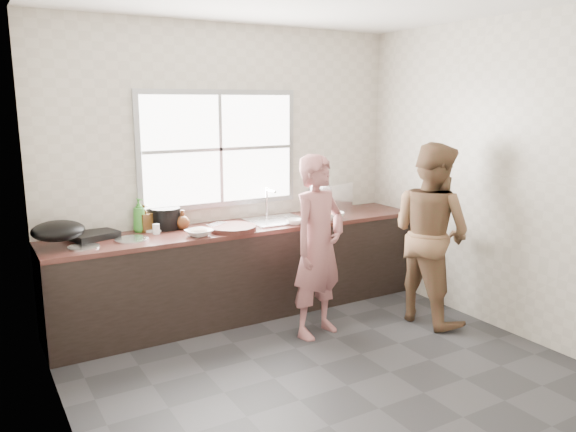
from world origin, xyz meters
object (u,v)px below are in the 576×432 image
bottle_green (139,215)px  wok (58,231)px  black_pot (166,218)px  dish_rack (331,197)px  burner (91,234)px  pot_lid_right (132,239)px  bowl_mince (199,233)px  bottle_brown_tall (145,219)px  woman (318,252)px  bottle_brown_short (183,220)px  glass_jar (156,229)px  cutting_board (233,228)px  bowl_held (294,221)px  pot_lid_left (84,247)px  plate_food (154,229)px  bowl_crabs (332,217)px  person_side (431,233)px

bottle_green → wok: size_ratio=0.73×
black_pot → dish_rack: dish_rack is taller
burner → pot_lid_right: burner is taller
bowl_mince → bottle_brown_tall: size_ratio=1.02×
woman → black_pot: size_ratio=5.52×
wok → bottle_brown_short: bearing=7.5°
glass_jar → pot_lid_right: 0.27m
black_pot → wok: bearing=-166.4°
cutting_board → bowl_held: size_ratio=2.13×
bowl_held → wok: size_ratio=0.49×
pot_lid_left → plate_food: bearing=25.2°
pot_lid_left → bowl_held: bearing=-3.5°
bottle_green → bowl_mince: bearing=-46.7°
woman → cutting_board: woman is taller
bowl_mince → bottle_brown_tall: bearing=129.8°
bowl_mince → pot_lid_right: bowl_mince is taller
black_pot → pot_lid_left: size_ratio=1.08×
bottle_brown_tall → burner: (-0.47, -0.01, -0.08)m
bowl_crabs → plate_food: bowl_crabs is taller
cutting_board → dish_rack: (1.28, 0.30, 0.13)m
bowl_crabs → bottle_brown_tall: (-1.72, 0.44, 0.08)m
woman → cutting_board: 0.82m
wok → bottle_green: bearing=18.0°
woman → plate_food: 1.49m
cutting_board → bowl_crabs: (1.04, -0.07, 0.01)m
bowl_crabs → glass_jar: glass_jar is taller
bottle_brown_tall → burner: bottle_brown_tall is taller
bowl_mince → bottle_brown_short: (-0.03, 0.33, 0.05)m
bowl_mince → pot_lid_right: (-0.54, 0.14, -0.02)m
woman → bowl_mince: woman is taller
wok → bowl_held: bearing=-5.9°
person_side → black_pot: bearing=53.3°
bowl_crabs → plate_food: (-1.64, 0.43, -0.02)m
black_pot → glass_jar: black_pot is taller
bottle_brown_tall → bottle_brown_short: bottle_brown_tall is taller
bottle_brown_short → wok: 1.08m
person_side → bottle_brown_tall: bearing=55.5°
person_side → bowl_held: size_ratio=8.25×
bowl_mince → plate_food: size_ratio=1.09×
black_pot → plate_food: size_ratio=1.31×
glass_jar → plate_food: bearing=79.4°
bowl_held → bottle_brown_short: (-0.96, 0.35, 0.05)m
bowl_held → bottle_brown_tall: bearing=161.1°
bowl_held → burner: size_ratio=0.55×
bottle_brown_short → burner: size_ratio=0.43×
black_pot → glass_jar: 0.22m
cutting_board → bottle_brown_short: size_ratio=2.71×
woman → glass_jar: size_ratio=16.55×
bottle_brown_tall → pot_lid_right: (-0.19, -0.28, -0.10)m
bowl_crabs → bottle_brown_short: bottle_brown_short is taller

